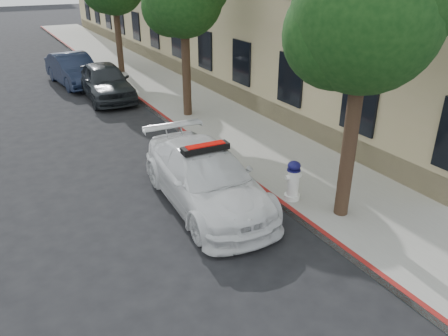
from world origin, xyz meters
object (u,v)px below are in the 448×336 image
police_car (206,177)px  parked_car_mid (105,81)px  parked_car_far (74,70)px  fire_hydrant (293,181)px

police_car → parked_car_mid: police_car is taller
parked_car_mid → parked_car_far: size_ratio=1.01×
parked_car_far → police_car: bearing=-94.7°
parked_car_far → fire_hydrant: parked_car_far is taller
parked_car_far → fire_hydrant: bearing=-87.8°
police_car → fire_hydrant: size_ratio=4.95×
parked_car_mid → parked_car_far: (-0.64, 3.02, -0.03)m
police_car → parked_car_mid: size_ratio=1.09×
police_car → parked_car_far: 12.94m
parked_car_far → fire_hydrant: 14.10m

